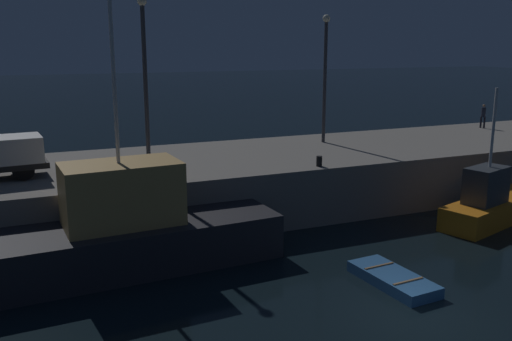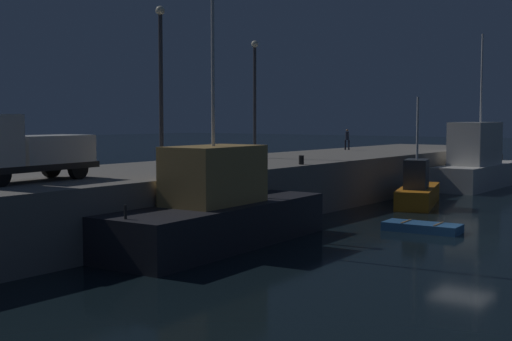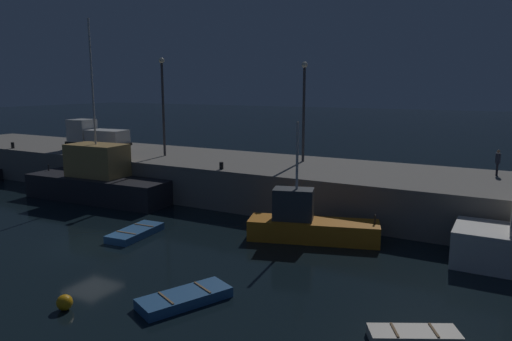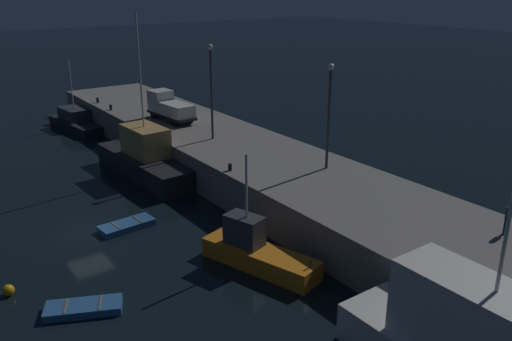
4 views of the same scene
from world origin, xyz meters
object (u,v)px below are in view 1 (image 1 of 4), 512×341
fishing_trawler_red (128,232)px  bollard_east (319,161)px  dockworker (483,115)px  rowboat_white_mid (393,279)px  lamp_post_west (145,69)px  lamp_post_east (325,68)px  fishing_boat_blue (493,204)px

fishing_trawler_red → bollard_east: bearing=11.8°
dockworker → rowboat_white_mid: bearing=-141.9°
fishing_trawler_red → lamp_post_west: fishing_trawler_red is taller
bollard_east → lamp_post_east: bearing=58.6°
lamp_post_east → dockworker: lamp_post_east is taller
lamp_post_west → bollard_east: lamp_post_west is taller
lamp_post_west → lamp_post_east: size_ratio=1.06×
rowboat_white_mid → lamp_post_west: 14.28m
fishing_trawler_red → rowboat_white_mid: fishing_trawler_red is taller
fishing_boat_blue → dockworker: (8.80, 9.80, 2.81)m
bollard_east → fishing_trawler_red: bearing=-168.2°
lamp_post_west → fishing_trawler_red: bearing=-111.6°
fishing_trawler_red → dockworker: bearing=17.9°
rowboat_white_mid → lamp_post_west: lamp_post_west is taller
fishing_trawler_red → lamp_post_west: bearing=68.4°
lamp_post_west → dockworker: (24.11, 3.33, -3.63)m
lamp_post_east → bollard_east: lamp_post_east is taller
fishing_trawler_red → lamp_post_east: fishing_trawler_red is taller
rowboat_white_mid → bollard_east: bollard_east is taller
rowboat_white_mid → lamp_post_east: bearing=70.8°
fishing_boat_blue → bollard_east: (-7.82, 3.34, 2.12)m
rowboat_white_mid → bollard_east: size_ratio=7.37×
lamp_post_east → dockworker: bearing=2.8°
lamp_post_west → rowboat_white_mid: bearing=-58.6°
lamp_post_west → dockworker: 24.61m
fishing_trawler_red → fishing_boat_blue: bearing=-4.4°
fishing_boat_blue → fishing_trawler_red: bearing=175.6°
fishing_boat_blue → dockworker: 13.47m
fishing_boat_blue → lamp_post_east: 11.85m
fishing_boat_blue → bollard_east: 8.76m
rowboat_white_mid → fishing_boat_blue: bearing=24.7°
fishing_boat_blue → lamp_post_west: bearing=157.1°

